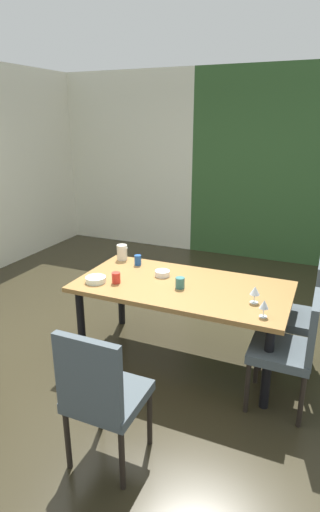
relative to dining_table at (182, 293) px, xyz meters
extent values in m
cube|color=#2C2718|center=(-0.56, -0.01, -0.66)|extent=(5.59, 6.36, 0.02)
cube|color=silver|center=(-2.17, 3.12, 0.76)|extent=(2.36, 0.10, 2.82)
cube|color=#30542A|center=(0.62, 3.12, 0.76)|extent=(3.22, 0.10, 2.82)
cube|color=olive|center=(0.00, 0.00, 0.06)|extent=(1.83, 0.94, 0.04)
cylinder|color=black|center=(-0.81, 0.37, -0.30)|extent=(0.07, 0.07, 0.69)
cylinder|color=black|center=(0.81, 0.37, -0.30)|extent=(0.07, 0.07, 0.69)
cylinder|color=black|center=(-0.81, -0.37, -0.30)|extent=(0.07, 0.07, 0.69)
cylinder|color=black|center=(0.81, -0.37, -0.30)|extent=(0.07, 0.07, 0.69)
cube|color=#434D52|center=(0.89, -0.29, -0.19)|extent=(0.44, 0.44, 0.07)
cube|color=#434D52|center=(1.09, -0.29, 0.04)|extent=(0.05, 0.42, 0.46)
cylinder|color=black|center=(0.70, -0.48, -0.44)|extent=(0.04, 0.04, 0.42)
cylinder|color=black|center=(0.70, -0.10, -0.44)|extent=(0.04, 0.04, 0.42)
cylinder|color=black|center=(1.08, -0.48, -0.44)|extent=(0.04, 0.04, 0.42)
cylinder|color=black|center=(1.08, -0.10, -0.44)|extent=(0.04, 0.04, 0.42)
cube|color=#434D52|center=(-0.02, -1.23, -0.19)|extent=(0.44, 0.44, 0.07)
cube|color=#434D52|center=(-0.02, -1.43, 0.07)|extent=(0.42, 0.05, 0.51)
cylinder|color=black|center=(-0.21, -1.04, -0.44)|extent=(0.04, 0.04, 0.42)
cylinder|color=black|center=(0.17, -1.04, -0.44)|extent=(0.04, 0.04, 0.42)
cylinder|color=black|center=(-0.21, -1.42, -0.44)|extent=(0.04, 0.04, 0.42)
cylinder|color=black|center=(0.17, -1.42, -0.44)|extent=(0.04, 0.04, 0.42)
cube|color=#434D52|center=(0.89, 0.29, -0.19)|extent=(0.44, 0.44, 0.07)
cube|color=#434D52|center=(1.09, 0.29, 0.08)|extent=(0.05, 0.42, 0.54)
cylinder|color=black|center=(0.70, 0.10, -0.44)|extent=(0.04, 0.04, 0.42)
cylinder|color=black|center=(0.70, 0.48, -0.44)|extent=(0.04, 0.04, 0.42)
cylinder|color=black|center=(1.08, 0.10, -0.44)|extent=(0.04, 0.04, 0.42)
cylinder|color=black|center=(1.08, 0.48, -0.44)|extent=(0.04, 0.04, 0.42)
cylinder|color=silver|center=(0.74, -0.32, 0.08)|extent=(0.06, 0.06, 0.00)
cylinder|color=silver|center=(0.74, -0.32, 0.12)|extent=(0.01, 0.01, 0.06)
cone|color=silver|center=(0.74, -0.32, 0.18)|extent=(0.07, 0.07, 0.06)
cylinder|color=silver|center=(0.64, -0.11, 0.08)|extent=(0.06, 0.06, 0.00)
cylinder|color=silver|center=(0.64, -0.11, 0.12)|extent=(0.01, 0.01, 0.07)
cone|color=silver|center=(0.64, -0.11, 0.18)|extent=(0.08, 0.08, 0.07)
cylinder|color=white|center=(-0.24, 0.12, 0.10)|extent=(0.14, 0.14, 0.05)
cylinder|color=silver|center=(-0.71, -0.25, 0.10)|extent=(0.18, 0.18, 0.05)
cylinder|color=#1D4992|center=(-0.57, 0.29, 0.13)|extent=(0.07, 0.07, 0.10)
cylinder|color=#346C6A|center=(0.01, -0.07, 0.13)|extent=(0.08, 0.08, 0.09)
cylinder|color=red|center=(-0.54, -0.19, 0.13)|extent=(0.07, 0.07, 0.10)
cylinder|color=beige|center=(-0.79, 0.37, 0.16)|extent=(0.10, 0.10, 0.16)
cone|color=beige|center=(-0.74, 0.37, 0.22)|extent=(0.04, 0.04, 0.03)
camera|label=1|loc=(1.09, -2.99, 1.43)|focal=28.00mm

